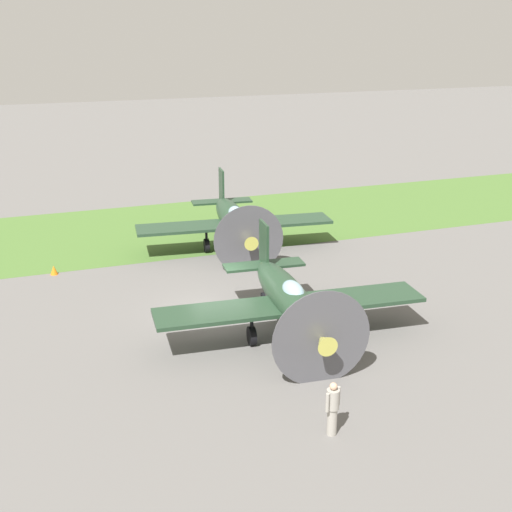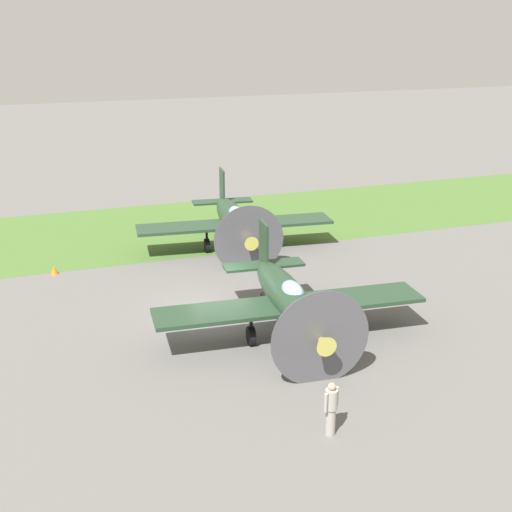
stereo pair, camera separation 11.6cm
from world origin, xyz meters
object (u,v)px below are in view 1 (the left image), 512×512
Objects in this scene: airplane_wingman at (234,220)px; runway_marker_cone at (54,270)px; airplane_lead at (289,298)px; ground_crew_chief at (333,407)px.

runway_marker_cone is (9.44, 0.94, -1.34)m from airplane_wingman.
runway_marker_cone is at bearing 11.72° from airplane_wingman.
airplane_lead is 6.08× the size of ground_crew_chief.
airplane_wingman is at bearing 54.81° from ground_crew_chief.
ground_crew_chief is at bearing 87.87° from airplane_wingman.
airplane_lead is 12.93m from runway_marker_cone.
ground_crew_chief reaches higher than runway_marker_cone.
ground_crew_chief is 3.93× the size of runway_marker_cone.
runway_marker_cone is at bearing 85.88° from ground_crew_chief.
runway_marker_cone is (6.94, -16.44, -0.69)m from ground_crew_chief.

